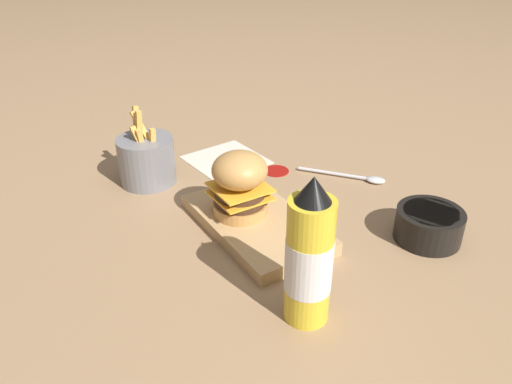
{
  "coord_description": "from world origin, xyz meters",
  "views": [
    {
      "loc": [
        -0.66,
        0.42,
        0.48
      ],
      "look_at": [
        -0.05,
        0.04,
        0.07
      ],
      "focal_mm": 35.0,
      "sensor_mm": 36.0,
      "label": 1
    }
  ],
  "objects_px": {
    "ketchup_bottle": "(309,258)",
    "fries_basket": "(147,160)",
    "serving_board": "(256,223)",
    "burger": "(240,183)",
    "side_bowl": "(429,224)",
    "spoon": "(358,177)"
  },
  "relations": [
    {
      "from": "spoon",
      "to": "fries_basket",
      "type": "bearing_deg",
      "value": -159.69
    },
    {
      "from": "serving_board",
      "to": "burger",
      "type": "distance_m",
      "value": 0.08
    },
    {
      "from": "side_bowl",
      "to": "burger",
      "type": "bearing_deg",
      "value": 49.87
    },
    {
      "from": "serving_board",
      "to": "ketchup_bottle",
      "type": "xyz_separation_m",
      "value": [
        -0.22,
        0.05,
        0.09
      ]
    },
    {
      "from": "fries_basket",
      "to": "side_bowl",
      "type": "relative_size",
      "value": 1.39
    },
    {
      "from": "fries_basket",
      "to": "ketchup_bottle",
      "type": "bearing_deg",
      "value": -175.3
    },
    {
      "from": "burger",
      "to": "fries_basket",
      "type": "bearing_deg",
      "value": 18.58
    },
    {
      "from": "side_bowl",
      "to": "serving_board",
      "type": "bearing_deg",
      "value": 52.21
    },
    {
      "from": "burger",
      "to": "spoon",
      "type": "xyz_separation_m",
      "value": [
        0.01,
        -0.29,
        -0.08
      ]
    },
    {
      "from": "burger",
      "to": "ketchup_bottle",
      "type": "distance_m",
      "value": 0.25
    },
    {
      "from": "serving_board",
      "to": "ketchup_bottle",
      "type": "relative_size",
      "value": 1.28
    },
    {
      "from": "side_bowl",
      "to": "spoon",
      "type": "bearing_deg",
      "value": -11.69
    },
    {
      "from": "burger",
      "to": "side_bowl",
      "type": "bearing_deg",
      "value": -130.13
    },
    {
      "from": "serving_board",
      "to": "spoon",
      "type": "bearing_deg",
      "value": -81.25
    },
    {
      "from": "ketchup_bottle",
      "to": "side_bowl",
      "type": "relative_size",
      "value": 1.94
    },
    {
      "from": "serving_board",
      "to": "burger",
      "type": "relative_size",
      "value": 2.41
    },
    {
      "from": "ketchup_bottle",
      "to": "fries_basket",
      "type": "xyz_separation_m",
      "value": [
        0.48,
        0.04,
        -0.05
      ]
    },
    {
      "from": "burger",
      "to": "side_bowl",
      "type": "distance_m",
      "value": 0.32
    },
    {
      "from": "ketchup_bottle",
      "to": "side_bowl",
      "type": "height_order",
      "value": "ketchup_bottle"
    },
    {
      "from": "ketchup_bottle",
      "to": "fries_basket",
      "type": "relative_size",
      "value": 1.39
    },
    {
      "from": "ketchup_bottle",
      "to": "spoon",
      "type": "xyz_separation_m",
      "value": [
        0.26,
        -0.33,
        -0.09
      ]
    },
    {
      "from": "serving_board",
      "to": "ketchup_bottle",
      "type": "bearing_deg",
      "value": 165.85
    }
  ]
}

